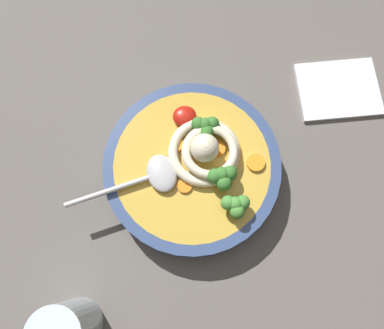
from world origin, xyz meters
The scene contains 14 objects.
table_slab centered at (0.00, 0.00, 1.46)cm, with size 133.53×133.53×2.92cm, color #5B5651.
soup_bowl centered at (-0.52, 3.08, 5.43)cm, with size 27.60×27.60×4.85cm.
noodle_pile centered at (1.89, 4.28, 9.30)cm, with size 12.23×11.99×4.92cm.
soup_spoon centered at (-6.70, 2.38, 8.57)cm, with size 17.47×6.45×1.60cm.
chili_sauce_dollop centered at (-0.33, 10.83, 8.60)cm, with size 3.71×3.34×1.67cm, color #B2190F.
broccoli_floret_front centered at (3.29, -0.33, 10.01)cm, with size 4.52×3.89×3.57cm.
broccoli_floret_beside_noodles centered at (2.72, 8.01, 9.87)cm, with size 4.24×3.65×3.35cm.
broccoli_floret_far centered at (4.16, -4.78, 9.87)cm, with size 4.24×3.65×3.35cm.
carrot_slice_extra_a centered at (3.90, 4.60, 8.08)cm, with size 2.41×2.41×0.63cm, color orange.
carrot_slice_rear centered at (-2.26, 6.64, 8.16)cm, with size 2.41×2.41×0.78cm, color orange.
carrot_slice_right centered at (9.05, 1.14, 8.06)cm, with size 2.77×2.77×0.58cm, color orange.
carrot_slice_extra_b centered at (-2.35, -0.16, 8.01)cm, with size 2.23×2.23×0.47cm, color orange.
drinking_glass centered at (-22.04, -15.88, 8.80)cm, with size 7.15×7.15×11.76cm, color silver.
folded_napkin centered at (27.78, 11.98, 3.32)cm, with size 14.01×10.89×0.80cm, color white.
Camera 1 is at (-3.88, -11.89, 63.80)cm, focal length 35.41 mm.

